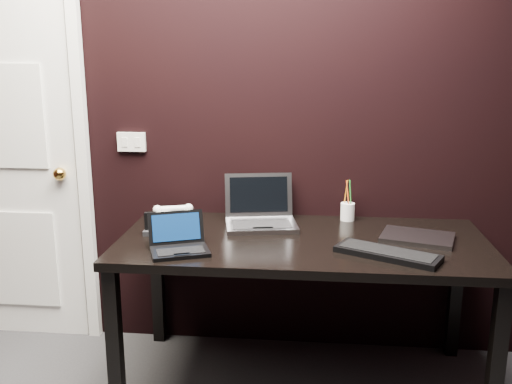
# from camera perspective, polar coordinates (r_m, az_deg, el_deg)

# --- Properties ---
(wall_back) EXTENTS (4.00, 0.00, 4.00)m
(wall_back) POSITION_cam_1_polar(r_m,az_deg,el_deg) (2.95, -0.81, 8.34)
(wall_back) COLOR black
(wall_back) RESTS_ON ground
(door) EXTENTS (0.99, 0.10, 2.14)m
(door) POSITION_cam_1_polar(r_m,az_deg,el_deg) (3.39, -24.15, 3.49)
(door) COLOR white
(door) RESTS_ON ground
(wall_switch) EXTENTS (0.15, 0.02, 0.10)m
(wall_switch) POSITION_cam_1_polar(r_m,az_deg,el_deg) (3.10, -12.34, 4.92)
(wall_switch) COLOR silver
(wall_switch) RESTS_ON wall_back
(desk) EXTENTS (1.70, 0.80, 0.74)m
(desk) POSITION_cam_1_polar(r_m,az_deg,el_deg) (2.68, 4.67, -6.27)
(desk) COLOR black
(desk) RESTS_ON ground
(netbook) EXTENTS (0.31, 0.29, 0.16)m
(netbook) POSITION_cam_1_polar(r_m,az_deg,el_deg) (2.50, -7.73, -5.20)
(netbook) COLOR black
(netbook) RESTS_ON desk
(silver_laptop) EXTENTS (0.40, 0.37, 0.24)m
(silver_laptop) POSITION_cam_1_polar(r_m,az_deg,el_deg) (2.84, 0.47, -2.47)
(silver_laptop) COLOR #A0A0A5
(silver_laptop) RESTS_ON desk
(ext_keyboard) EXTENTS (0.46, 0.33, 0.03)m
(ext_keyboard) POSITION_cam_1_polar(r_m,az_deg,el_deg) (2.49, 13.02, -5.99)
(ext_keyboard) COLOR black
(ext_keyboard) RESTS_ON desk
(closed_laptop) EXTENTS (0.37, 0.31, 0.02)m
(closed_laptop) POSITION_cam_1_polar(r_m,az_deg,el_deg) (2.74, 15.84, -4.39)
(closed_laptop) COLOR #96959B
(closed_laptop) RESTS_ON desk
(desk_phone) EXTENTS (0.21, 0.19, 0.10)m
(desk_phone) POSITION_cam_1_polar(r_m,az_deg,el_deg) (2.93, -8.28, -2.26)
(desk_phone) COLOR silver
(desk_phone) RESTS_ON desk
(mobile_phone) EXTENTS (0.07, 0.06, 0.11)m
(mobile_phone) POSITION_cam_1_polar(r_m,az_deg,el_deg) (2.75, -10.54, -3.40)
(mobile_phone) COLOR black
(mobile_phone) RESTS_ON desk
(pen_cup) EXTENTS (0.08, 0.08, 0.21)m
(pen_cup) POSITION_cam_1_polar(r_m,az_deg,el_deg) (2.96, 9.14, -1.87)
(pen_cup) COLOR white
(pen_cup) RESTS_ON desk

